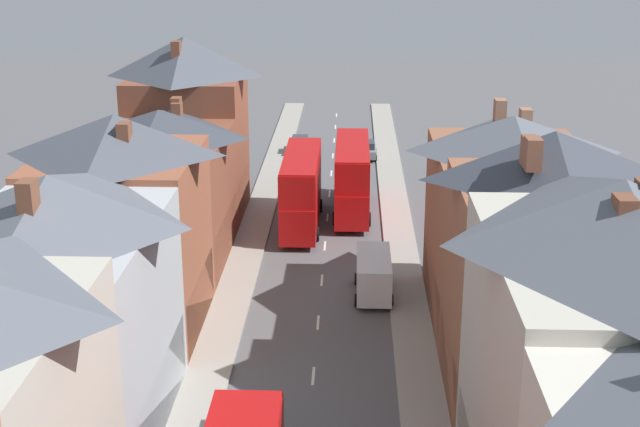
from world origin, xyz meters
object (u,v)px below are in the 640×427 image
(double_decker_bus_mid_street, at_px, (352,177))
(delivery_van, at_px, (374,274))
(double_decker_bus_far_approaching, at_px, (301,189))
(car_parked_left_a, at_px, (300,145))
(car_near_silver, at_px, (366,149))

(double_decker_bus_mid_street, xyz_separation_m, delivery_van, (1.31, -15.36, -1.48))
(double_decker_bus_far_approaching, relative_size, car_parked_left_a, 2.82)
(car_near_silver, bearing_deg, double_decker_bus_far_approaching, -104.27)
(delivery_van, bearing_deg, double_decker_bus_far_approaching, 112.05)
(double_decker_bus_far_approaching, xyz_separation_m, car_near_silver, (4.91, 19.29, -2.00))
(car_near_silver, height_order, delivery_van, delivery_van)
(delivery_van, bearing_deg, car_parked_left_a, 100.65)
(car_parked_left_a, bearing_deg, double_decker_bus_mid_street, -74.47)
(car_near_silver, distance_m, delivery_van, 31.42)
(double_decker_bus_mid_street, bearing_deg, car_near_silver, 85.34)
(double_decker_bus_mid_street, relative_size, double_decker_bus_far_approaching, 1.00)
(double_decker_bus_far_approaching, height_order, car_near_silver, double_decker_bus_far_approaching)
(double_decker_bus_far_approaching, height_order, delivery_van, double_decker_bus_far_approaching)
(double_decker_bus_mid_street, distance_m, double_decker_bus_far_approaching, 4.84)
(double_decker_bus_mid_street, height_order, delivery_van, double_decker_bus_mid_street)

